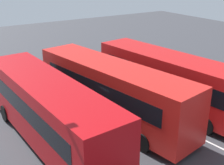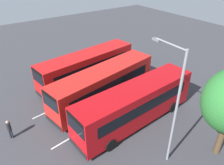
{
  "view_description": "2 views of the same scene",
  "coord_description": "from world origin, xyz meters",
  "px_view_note": "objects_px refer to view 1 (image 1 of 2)",
  "views": [
    {
      "loc": [
        -13.12,
        8.5,
        8.47
      ],
      "look_at": [
        1.3,
        -0.71,
        1.72
      ],
      "focal_mm": 47.09,
      "sensor_mm": 36.0,
      "label": 1
    },
    {
      "loc": [
        9.54,
        14.63,
        12.22
      ],
      "look_at": [
        -1.07,
        -0.23,
        1.46
      ],
      "focal_mm": 34.86,
      "sensor_mm": 36.0,
      "label": 2
    }
  ],
  "objects_px": {
    "bus_center_left": "(111,89)",
    "bus_center_right": "(48,109)",
    "pedestrian": "(55,65)",
    "bus_far_left": "(170,79)"
  },
  "relations": [
    {
      "from": "bus_far_left",
      "to": "bus_center_right",
      "type": "height_order",
      "value": "same"
    },
    {
      "from": "bus_far_left",
      "to": "bus_center_right",
      "type": "xyz_separation_m",
      "value": [
        0.16,
        8.1,
        0.0
      ]
    },
    {
      "from": "bus_center_left",
      "to": "bus_center_right",
      "type": "xyz_separation_m",
      "value": [
        -0.42,
        4.04,
        0.0
      ]
    },
    {
      "from": "bus_far_left",
      "to": "bus_center_right",
      "type": "relative_size",
      "value": 1.01
    },
    {
      "from": "bus_far_left",
      "to": "bus_center_left",
      "type": "distance_m",
      "value": 4.1
    },
    {
      "from": "bus_far_left",
      "to": "bus_center_left",
      "type": "height_order",
      "value": "same"
    },
    {
      "from": "bus_center_left",
      "to": "bus_center_right",
      "type": "bearing_deg",
      "value": 86.27
    },
    {
      "from": "bus_far_left",
      "to": "bus_center_left",
      "type": "xyz_separation_m",
      "value": [
        0.58,
        4.06,
        0.0
      ]
    },
    {
      "from": "bus_center_left",
      "to": "pedestrian",
      "type": "relative_size",
      "value": 6.75
    },
    {
      "from": "bus_center_left",
      "to": "pedestrian",
      "type": "distance_m",
      "value": 8.59
    }
  ]
}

